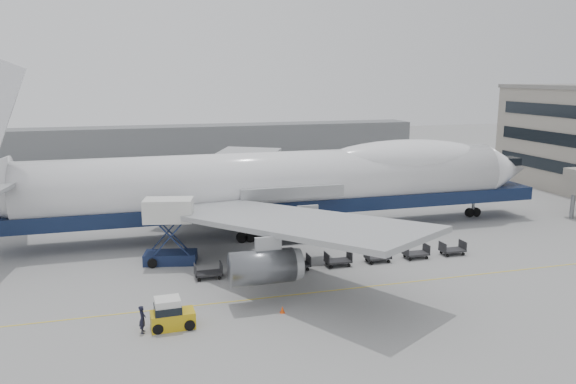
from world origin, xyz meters
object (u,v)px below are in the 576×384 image
object	(u,v)px
airliner	(281,182)
ground_worker	(142,319)
baggage_tug	(171,315)
catering_truck	(169,227)

from	to	relation	value
airliner	ground_worker	xyz separation A→B (m)	(-15.45, -21.53, -4.68)
baggage_tug	ground_worker	size ratio (longest dim) A/B	1.58
baggage_tug	airliner	bearing A→B (deg)	55.55
catering_truck	baggage_tug	xyz separation A→B (m)	(-1.04, -13.85, -2.48)
airliner	catering_truck	xyz separation A→B (m)	(-12.54, -7.48, -2.19)
baggage_tug	ground_worker	world-z (taller)	baggage_tug
ground_worker	baggage_tug	bearing A→B (deg)	-76.01
baggage_tug	ground_worker	distance (m)	1.88
catering_truck	ground_worker	size ratio (longest dim) A/B	3.19
catering_truck	baggage_tug	bearing A→B (deg)	-81.94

